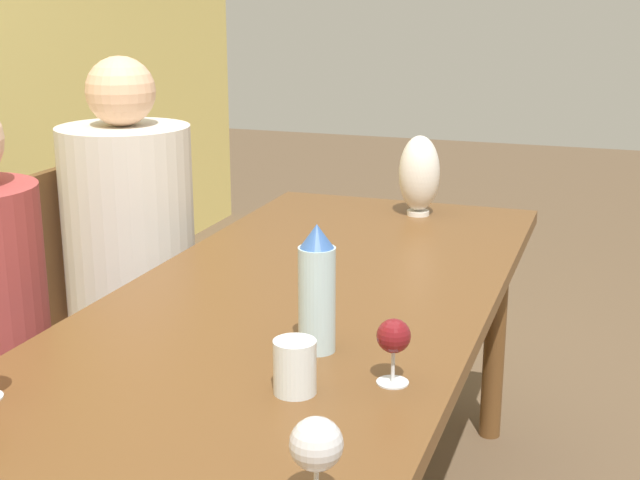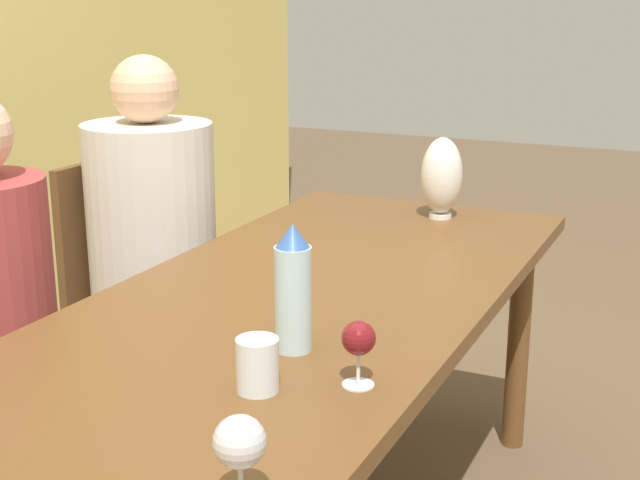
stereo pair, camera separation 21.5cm
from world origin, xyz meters
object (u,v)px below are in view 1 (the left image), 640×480
object	(u,v)px
water_bottle	(317,290)
wine_glass_0	(394,338)
vase	(419,174)
chair_far	(113,301)
wine_glass_2	(316,446)
person_far	(135,254)
water_tumbler	(295,367)

from	to	relation	value
water_bottle	wine_glass_0	xyz separation A→B (m)	(-0.10, -0.18, -0.04)
vase	wine_glass_0	distance (m)	1.26
vase	chair_far	size ratio (longest dim) A/B	0.27
vase	chair_far	distance (m)	1.04
wine_glass_2	person_far	size ratio (longest dim) A/B	0.11
water_bottle	chair_far	bearing A→B (deg)	51.72
person_far	water_tumbler	bearing A→B (deg)	-136.76
vase	wine_glass_0	bearing A→B (deg)	-168.97
water_bottle	wine_glass_2	bearing A→B (deg)	-160.72
wine_glass_2	wine_glass_0	bearing A→B (deg)	0.43
wine_glass_2	person_far	bearing A→B (deg)	39.30
water_bottle	wine_glass_2	world-z (taller)	water_bottle
wine_glass_0	chair_far	bearing A→B (deg)	53.09
wine_glass_2	chair_far	size ratio (longest dim) A/B	0.14
wine_glass_2	person_far	distance (m)	1.64
chair_far	water_bottle	bearing A→B (deg)	-128.28
water_bottle	vase	distance (m)	1.14
water_bottle	vase	bearing A→B (deg)	3.08
water_tumbler	vase	xyz separation A→B (m)	(1.33, 0.09, 0.08)
vase	person_far	distance (m)	0.91
water_tumbler	wine_glass_0	size ratio (longest dim) A/B	0.80
chair_far	water_tumbler	bearing A→B (deg)	-134.05
chair_far	wine_glass_0	bearing A→B (deg)	-126.91
vase	water_bottle	bearing A→B (deg)	-176.92
wine_glass_2	chair_far	distance (m)	1.72
vase	person_far	world-z (taller)	person_far
chair_far	person_far	world-z (taller)	person_far
vase	wine_glass_0	size ratio (longest dim) A/B	2.06
vase	person_far	bearing A→B (deg)	116.55
water_tumbler	vase	bearing A→B (deg)	3.78
wine_glass_0	person_far	distance (m)	1.34
water_tumbler	person_far	size ratio (longest dim) A/B	0.08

